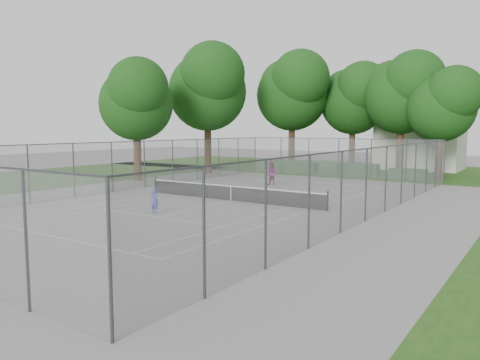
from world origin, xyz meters
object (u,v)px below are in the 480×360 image
Objects in this scene: girl_player at (155,201)px; woman_player at (272,174)px; house at (421,130)px; tennis_net at (231,193)px.

woman_player is (-0.88, 13.69, 0.29)m from girl_player.
woman_player is (-5.87, -21.85, -3.27)m from house.
woman_player is at bearing 102.67° from tennis_net.
girl_player is 0.69× the size of woman_player.
tennis_net is at bearing -101.63° from girl_player.
tennis_net is at bearing -97.74° from house.
girl_player is at bearing -83.24° from woman_player.
house is 22.87m from woman_player.
house is at bearing -100.28° from girl_player.
woman_player reaches higher than tennis_net.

